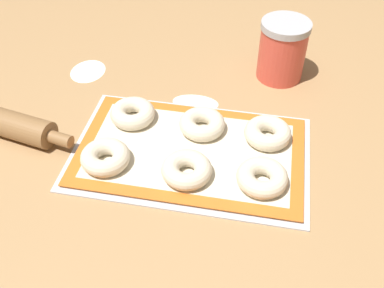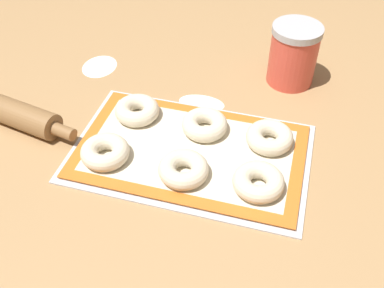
% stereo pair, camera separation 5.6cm
% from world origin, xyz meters
% --- Properties ---
extents(ground_plane, '(2.80, 2.80, 0.00)m').
position_xyz_m(ground_plane, '(0.00, 0.00, 0.00)').
color(ground_plane, '#A87F51').
extents(baking_tray, '(0.48, 0.30, 0.01)m').
position_xyz_m(baking_tray, '(0.00, -0.01, 0.00)').
color(baking_tray, silver).
rests_on(baking_tray, ground_plane).
extents(baking_mat, '(0.46, 0.28, 0.00)m').
position_xyz_m(baking_mat, '(0.00, -0.01, 0.01)').
color(baking_mat, orange).
rests_on(baking_mat, baking_tray).
extents(bagel_front_left, '(0.10, 0.10, 0.03)m').
position_xyz_m(bagel_front_left, '(-0.16, -0.08, 0.03)').
color(bagel_front_left, beige).
rests_on(bagel_front_left, baking_mat).
extents(bagel_front_center, '(0.10, 0.10, 0.03)m').
position_xyz_m(bagel_front_center, '(0.01, -0.09, 0.03)').
color(bagel_front_center, beige).
rests_on(bagel_front_center, baking_mat).
extents(bagel_front_right, '(0.10, 0.10, 0.03)m').
position_xyz_m(bagel_front_right, '(0.15, -0.08, 0.03)').
color(bagel_front_right, beige).
rests_on(bagel_front_right, baking_mat).
extents(bagel_back_left, '(0.10, 0.10, 0.03)m').
position_xyz_m(bagel_back_left, '(-0.14, 0.06, 0.03)').
color(bagel_back_left, beige).
rests_on(bagel_back_left, baking_mat).
extents(bagel_back_center, '(0.10, 0.10, 0.03)m').
position_xyz_m(bagel_back_center, '(0.01, 0.05, 0.03)').
color(bagel_back_center, beige).
rests_on(bagel_back_center, baking_mat).
extents(bagel_back_right, '(0.10, 0.10, 0.03)m').
position_xyz_m(bagel_back_right, '(0.15, 0.05, 0.03)').
color(bagel_back_right, beige).
rests_on(bagel_back_right, baking_mat).
extents(flour_canister, '(0.12, 0.12, 0.15)m').
position_xyz_m(flour_canister, '(0.16, 0.30, 0.07)').
color(flour_canister, '#DB4C3D').
rests_on(flour_canister, ground_plane).
extents(flour_patch_near, '(0.09, 0.10, 0.00)m').
position_xyz_m(flour_patch_near, '(-0.31, 0.23, 0.00)').
color(flour_patch_near, white).
rests_on(flour_patch_near, ground_plane).
extents(flour_patch_far, '(0.11, 0.06, 0.00)m').
position_xyz_m(flour_patch_far, '(-0.02, 0.15, 0.00)').
color(flour_patch_far, white).
rests_on(flour_patch_far, ground_plane).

